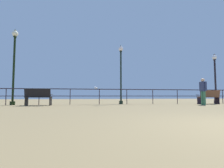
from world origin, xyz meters
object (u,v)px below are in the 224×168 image
person_by_bench (203,90)px  seagull_on_rail (96,88)px  bench_far_left (38,96)px  bench_near_left (209,96)px  lamppost_left (14,60)px  lamppost_right (215,75)px  lamppost_center (121,70)px

person_by_bench → seagull_on_rail: (-6.41, 1.79, 0.15)m
bench_far_left → bench_near_left: bench_far_left is taller
lamppost_left → lamppost_right: lamppost_left is taller
person_by_bench → seagull_on_rail: size_ratio=5.31×
bench_far_left → person_by_bench: bearing=-5.9°
lamppost_left → lamppost_center: (6.72, -0.00, -0.40)m
bench_near_left → lamppost_left: size_ratio=0.32×
seagull_on_rail → person_by_bench: bearing=-15.6°
person_by_bench → bench_near_left: bearing=39.3°
bench_near_left → lamppost_left: 12.87m
bench_far_left → lamppost_right: lamppost_right is taller
person_by_bench → seagull_on_rail: person_by_bench is taller
person_by_bench → lamppost_left: bearing=170.0°
bench_near_left → person_by_bench: 1.66m
bench_far_left → bench_near_left: 10.97m
bench_far_left → person_by_bench: (9.73, -1.01, 0.40)m
bench_far_left → bench_near_left: (10.97, 0.00, -0.01)m
lamppost_left → lamppost_right: size_ratio=1.24×
lamppost_left → seagull_on_rail: size_ratio=15.30×
lamppost_center → seagull_on_rail: (-1.72, -0.23, -1.25)m
bench_near_left → lamppost_center: size_ratio=0.37×
person_by_bench → lamppost_right: bearing=37.2°
bench_near_left → lamppost_left: (-12.64, 0.99, 2.20)m
bench_far_left → lamppost_center: size_ratio=0.36×
bench_near_left → lamppost_center: (-5.93, 0.99, 1.80)m
bench_near_left → lamppost_right: 2.34m
bench_far_left → lamppost_right: bearing=4.6°
seagull_on_rail → lamppost_left: bearing=177.4°
lamppost_center → person_by_bench: size_ratio=2.49×
bench_far_left → seagull_on_rail: (3.33, 0.77, 0.55)m
bench_far_left → seagull_on_rail: bearing=13.1°
lamppost_right → seagull_on_rail: size_ratio=12.29×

